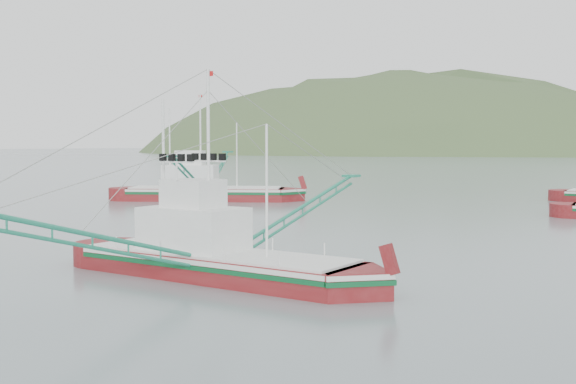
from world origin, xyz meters
The scene contains 4 objects.
ground centered at (0.00, 0.00, 0.00)m, with size 1200.00×1200.00×0.00m, color slate.
main_boat centered at (2.08, -2.37, 1.40)m, with size 13.44×24.11×9.75m.
bg_boat_left centered at (-27.07, 28.55, 2.46)m, with size 19.89×26.30×11.67m.
headland_left centered at (-180.00, 360.00, 0.00)m, with size 448.00×308.00×210.00m, color #3C542B.
Camera 1 is at (23.19, -25.58, 5.88)m, focal length 45.00 mm.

